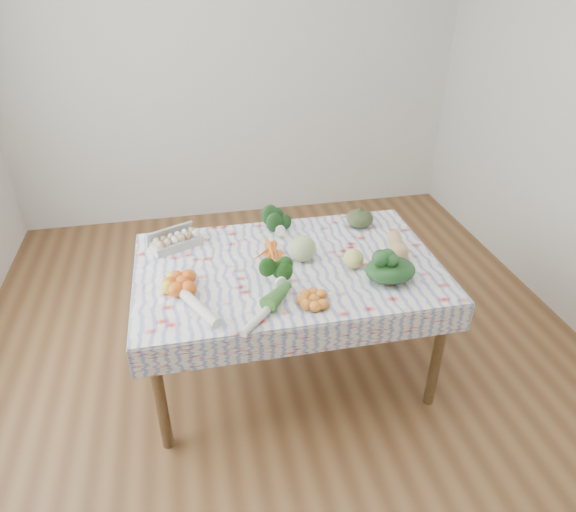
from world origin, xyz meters
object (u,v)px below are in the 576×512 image
object	(u,v)px
kabocha_squash	(360,218)
butternut_squash	(397,245)
egg_carton	(177,242)
grapefruit	(354,259)
dining_table	(288,278)
cabbage	(303,248)

from	to	relation	value
kabocha_squash	butternut_squash	distance (m)	0.37
kabocha_squash	butternut_squash	xyz separation A→B (m)	(0.10, -0.36, 0.00)
egg_carton	grapefruit	world-z (taller)	grapefruit
egg_carton	kabocha_squash	bearing A→B (deg)	-22.41
dining_table	butternut_squash	size ratio (longest dim) A/B	6.76
egg_carton	cabbage	distance (m)	0.74
butternut_squash	grapefruit	distance (m)	0.30
dining_table	butternut_squash	xyz separation A→B (m)	(0.63, -0.00, 0.14)
egg_carton	butternut_squash	distance (m)	1.26
egg_carton	cabbage	bearing A→B (deg)	-46.63
cabbage	egg_carton	bearing A→B (deg)	157.92
dining_table	kabocha_squash	size ratio (longest dim) A/B	9.67
dining_table	butternut_squash	bearing A→B (deg)	-0.19
dining_table	egg_carton	distance (m)	0.68
dining_table	kabocha_squash	world-z (taller)	kabocha_squash
dining_table	grapefruit	size ratio (longest dim) A/B	14.59
dining_table	grapefruit	bearing A→B (deg)	-15.30
dining_table	butternut_squash	distance (m)	0.65
butternut_squash	cabbage	bearing A→B (deg)	-169.99
kabocha_squash	butternut_squash	world-z (taller)	same
egg_carton	butternut_squash	xyz separation A→B (m)	(1.22, -0.32, 0.02)
dining_table	grapefruit	distance (m)	0.38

